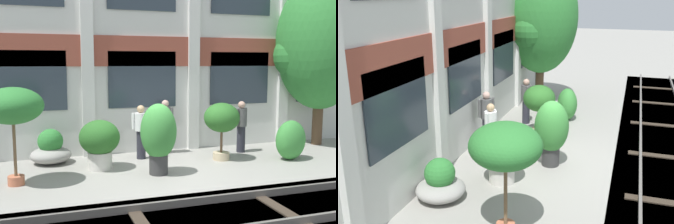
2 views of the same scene
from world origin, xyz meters
TOP-DOWN VIEW (x-y plane):
  - ground_plane at (0.00, 0.00)m, footprint 80.00×80.00m
  - apartment_facade at (0.00, 2.65)m, footprint 16.86×0.64m
  - broadleaf_tree at (5.91, 1.70)m, footprint 3.07×2.92m
  - potted_plant_fluted_column at (-0.25, -0.10)m, footprint 0.90×0.90m
  - potted_plant_tall_urn at (1.87, 0.74)m, footprint 1.01×1.01m
  - potted_plant_terracotta_small at (-3.58, 0.06)m, footprint 1.35×1.35m
  - potted_plant_wide_bowl at (-2.77, 1.85)m, footprint 1.11×1.11m
  - potted_plant_glazed_jar at (-1.57, 0.82)m, footprint 1.05×1.05m
  - resident_by_doorway at (-0.27, 1.58)m, footprint 0.52×0.34m
  - resident_watching_tracks at (2.88, 1.44)m, footprint 0.49×0.34m
  - resident_near_plants at (0.61, 2.04)m, footprint 0.41×0.39m
  - topiary_hedge at (3.76, 0.16)m, footprint 1.12×0.92m

SIDE VIEW (x-z plane):
  - ground_plane at x=0.00m, z-range 0.00..0.00m
  - potted_plant_wide_bowl at x=-2.77m, z-range -0.11..0.85m
  - topiary_hedge at x=3.76m, z-range 0.00..1.13m
  - potted_plant_glazed_jar at x=-1.57m, z-range 0.10..1.39m
  - resident_by_doorway at x=-0.27m, z-range 0.05..1.61m
  - resident_watching_tracks at x=2.88m, z-range 0.06..1.64m
  - resident_near_plants at x=0.61m, z-range 0.06..1.69m
  - potted_plant_fluted_column at x=-0.25m, z-range 0.12..1.89m
  - potted_plant_tall_urn at x=1.87m, z-range 0.34..1.97m
  - potted_plant_terracotta_small at x=-3.58m, z-range 0.66..2.88m
  - broadleaf_tree at x=5.91m, z-range 0.51..6.17m
  - apartment_facade at x=0.00m, z-range -0.01..7.40m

